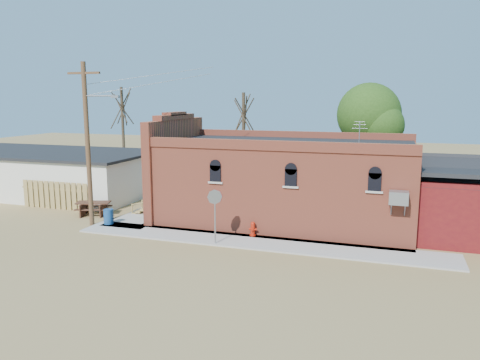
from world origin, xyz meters
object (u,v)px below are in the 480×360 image
(stop_sign, at_px, (215,202))
(fire_hydrant, at_px, (253,229))
(brick_bar, at_px, (280,181))
(utility_pole, at_px, (88,141))
(trash_barrel, at_px, (109,217))
(picnic_table, at_px, (93,206))

(stop_sign, bearing_deg, fire_hydrant, 41.73)
(brick_bar, xyz_separation_m, utility_pole, (-9.79, -4.29, 2.43))
(trash_barrel, bearing_deg, picnic_table, 142.31)
(stop_sign, distance_m, picnic_table, 9.90)
(fire_hydrant, xyz_separation_m, trash_barrel, (-8.40, -0.30, 0.05))
(utility_pole, bearing_deg, stop_sign, -8.67)
(brick_bar, height_order, stop_sign, brick_bar)
(utility_pole, distance_m, stop_sign, 8.38)
(stop_sign, xyz_separation_m, picnic_table, (-9.23, 3.20, -1.61))
(trash_barrel, distance_m, picnic_table, 2.78)
(trash_barrel, bearing_deg, utility_pole, -160.45)
(stop_sign, height_order, picnic_table, stop_sign)
(brick_bar, height_order, utility_pole, utility_pole)
(brick_bar, bearing_deg, trash_barrel, -155.93)
(brick_bar, relative_size, trash_barrel, 19.58)
(brick_bar, distance_m, stop_sign, 5.82)
(utility_pole, xyz_separation_m, trash_barrel, (0.84, 0.30, -4.27))
(trash_barrel, bearing_deg, brick_bar, 24.07)
(brick_bar, bearing_deg, stop_sign, -109.24)
(picnic_table, bearing_deg, brick_bar, -6.98)
(brick_bar, bearing_deg, utility_pole, -156.31)
(brick_bar, distance_m, trash_barrel, 9.97)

